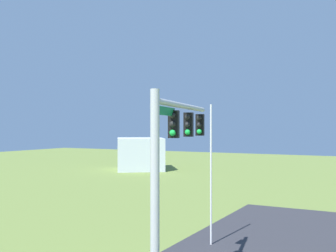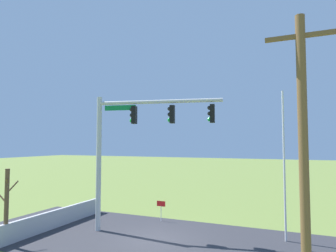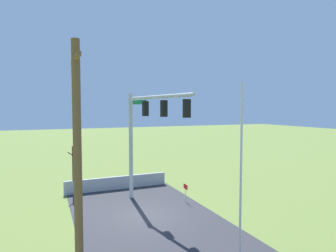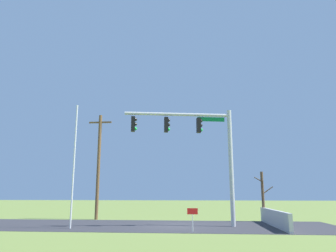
{
  "view_description": "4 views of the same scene",
  "coord_description": "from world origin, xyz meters",
  "views": [
    {
      "loc": [
        14.16,
        6.02,
        6.21
      ],
      "look_at": [
        0.26,
        -1.48,
        6.25
      ],
      "focal_mm": 44.03,
      "sensor_mm": 36.0,
      "label": 1
    },
    {
      "loc": [
        -6.38,
        13.26,
        4.77
      ],
      "look_at": [
        -0.46,
        -0.78,
        5.68
      ],
      "focal_mm": 31.1,
      "sensor_mm": 36.0,
      "label": 2
    },
    {
      "loc": [
        -15.82,
        5.29,
        6.27
      ],
      "look_at": [
        -0.85,
        -1.17,
        5.31
      ],
      "focal_mm": 30.5,
      "sensor_mm": 36.0,
      "label": 3
    },
    {
      "loc": [
        1.57,
        -21.15,
        1.98
      ],
      "look_at": [
        -0.56,
        -0.29,
        6.38
      ],
      "focal_mm": 34.58,
      "sensor_mm": 36.0,
      "label": 4
    }
  ],
  "objects": [
    {
      "name": "sidewalk_corner",
      "position": [
        4.47,
        -0.19,
        0.0
      ],
      "size": [
        6.0,
        6.0,
        0.01
      ],
      "primitive_type": "cube",
      "color": "#B7B5AD",
      "rests_on": "ground_plane"
    },
    {
      "name": "bare_tree",
      "position": [
        6.0,
        3.45,
        1.85
      ],
      "size": [
        1.27,
        1.02,
        3.57
      ],
      "color": "brown",
      "rests_on": "ground_plane"
    },
    {
      "name": "flagpole",
      "position": [
        -6.06,
        -2.3,
        3.71
      ],
      "size": [
        0.1,
        0.1,
        7.41
      ],
      "primitive_type": "cylinder",
      "color": "silver",
      "rests_on": "ground_plane"
    },
    {
      "name": "ground_plane",
      "position": [
        0.0,
        0.0,
        0.0
      ],
      "size": [
        160.0,
        160.0,
        0.0
      ],
      "primitive_type": "plane",
      "color": "olive"
    },
    {
      "name": "signal_mast",
      "position": [
        1.55,
        -0.58,
        5.22
      ],
      "size": [
        6.84,
        1.59,
        7.36
      ],
      "color": "#B2B5BA",
      "rests_on": "ground_plane"
    },
    {
      "name": "road_surface",
      "position": [
        -4.0,
        0.0,
        0.01
      ],
      "size": [
        28.0,
        8.0,
        0.01
      ],
      "primitive_type": "cube",
      "color": "#2D2D33",
      "rests_on": "ground_plane"
    },
    {
      "name": "utility_pole",
      "position": [
        -6.7,
        4.4,
        4.36
      ],
      "size": [
        1.9,
        0.26,
        8.39
      ],
      "color": "brown",
      "rests_on": "ground_plane"
    },
    {
      "name": "open_sign",
      "position": [
        1.06,
        -3.28,
        0.91
      ],
      "size": [
        0.56,
        0.04,
        1.22
      ],
      "color": "silver",
      "rests_on": "ground_plane"
    },
    {
      "name": "retaining_fence",
      "position": [
        6.0,
        0.21,
        0.5
      ],
      "size": [
        0.2,
        7.95,
        1.0
      ],
      "primitive_type": "cube",
      "color": "#A8A8AD",
      "rests_on": "ground_plane"
    }
  ]
}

